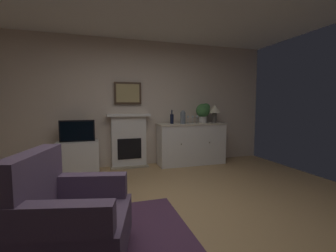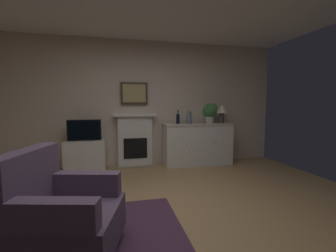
{
  "view_description": "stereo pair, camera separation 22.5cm",
  "coord_description": "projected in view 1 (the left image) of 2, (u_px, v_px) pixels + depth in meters",
  "views": [
    {
      "loc": [
        -0.68,
        -2.3,
        1.29
      ],
      "look_at": [
        0.23,
        0.64,
        1.0
      ],
      "focal_mm": 24.52,
      "sensor_mm": 36.0,
      "label": 1
    },
    {
      "loc": [
        -0.47,
        -2.36,
        1.29
      ],
      "look_at": [
        0.23,
        0.64,
        1.0
      ],
      "focal_mm": 24.52,
      "sensor_mm": 36.0,
      "label": 2
    }
  ],
  "objects": [
    {
      "name": "vase_decorative",
      "position": [
        183.0,
        117.0,
        4.81
      ],
      "size": [
        0.11,
        0.11,
        0.28
      ],
      "color": "slate",
      "rests_on": "sideboard_cabinet"
    },
    {
      "name": "framed_picture",
      "position": [
        128.0,
        93.0,
        4.69
      ],
      "size": [
        0.55,
        0.04,
        0.45
      ],
      "color": "#473323"
    },
    {
      "name": "wine_glass_left",
      "position": [
        188.0,
        118.0,
        4.92
      ],
      "size": [
        0.07,
        0.07,
        0.16
      ],
      "color": "silver",
      "rests_on": "sideboard_cabinet"
    },
    {
      "name": "wine_glass_center",
      "position": [
        193.0,
        118.0,
        4.95
      ],
      "size": [
        0.07,
        0.07,
        0.16
      ],
      "color": "silver",
      "rests_on": "sideboard_cabinet"
    },
    {
      "name": "ground_plane",
      "position": [
        165.0,
        227.0,
        2.51
      ],
      "size": [
        6.2,
        5.16,
        0.1
      ],
      "primitive_type": "cube",
      "color": "tan",
      "rests_on": "ground"
    },
    {
      "name": "fireplace_unit",
      "position": [
        129.0,
        140.0,
        4.74
      ],
      "size": [
        0.87,
        0.3,
        1.1
      ],
      "color": "white",
      "rests_on": "ground_plane"
    },
    {
      "name": "sideboard_cabinet",
      "position": [
        191.0,
        144.0,
        4.97
      ],
      "size": [
        1.48,
        0.49,
        0.89
      ],
      "color": "white",
      "rests_on": "ground_plane"
    },
    {
      "name": "tv_set",
      "position": [
        77.0,
        131.0,
        4.25
      ],
      "size": [
        0.62,
        0.07,
        0.4
      ],
      "color": "black",
      "rests_on": "tv_cabinet"
    },
    {
      "name": "wine_bottle",
      "position": [
        172.0,
        119.0,
        4.82
      ],
      "size": [
        0.08,
        0.08,
        0.29
      ],
      "color": "black",
      "rests_on": "sideboard_cabinet"
    },
    {
      "name": "wall_rear",
      "position": [
        131.0,
        104.0,
        4.81
      ],
      "size": [
        6.2,
        0.06,
        2.62
      ],
      "primitive_type": "cube",
      "color": "beige",
      "rests_on": "ground_plane"
    },
    {
      "name": "wine_glass_right",
      "position": [
        197.0,
        117.0,
        5.0
      ],
      "size": [
        0.07,
        0.07,
        0.16
      ],
      "color": "silver",
      "rests_on": "sideboard_cabinet"
    },
    {
      "name": "armchair",
      "position": [
        68.0,
        218.0,
        1.84
      ],
      "size": [
        0.97,
        0.93,
        0.92
      ],
      "color": "#604C66",
      "rests_on": "ground_plane"
    },
    {
      "name": "tv_cabinet",
      "position": [
        78.0,
        157.0,
        4.32
      ],
      "size": [
        0.75,
        0.42,
        0.6
      ],
      "color": "white",
      "rests_on": "ground_plane"
    },
    {
      "name": "potted_plant_small",
      "position": [
        203.0,
        111.0,
        5.04
      ],
      "size": [
        0.3,
        0.3,
        0.43
      ],
      "color": "beige",
      "rests_on": "sideboard_cabinet"
    },
    {
      "name": "table_lamp",
      "position": [
        215.0,
        110.0,
        5.07
      ],
      "size": [
        0.26,
        0.26,
        0.4
      ],
      "color": "#4C4742",
      "rests_on": "sideboard_cabinet"
    }
  ]
}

